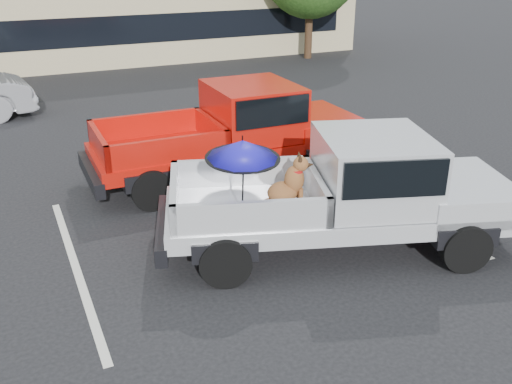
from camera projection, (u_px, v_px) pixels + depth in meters
The scene contains 5 objects.
ground at pixel (311, 287), 8.23m from camera, with size 90.00×90.00×0.00m, color black.
stripe_left at pixel (76, 267), 8.75m from camera, with size 0.12×5.00×0.01m, color silver.
stripe_right at pixel (394, 200), 11.05m from camera, with size 0.12×5.00×0.01m, color silver.
silver_pickup at pixel (357, 187), 8.95m from camera, with size 6.02×3.63×2.06m.
red_pickup at pixel (245, 127), 11.93m from camera, with size 5.88×2.23×1.93m.
Camera 1 is at (-3.65, -6.04, 4.54)m, focal length 40.00 mm.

